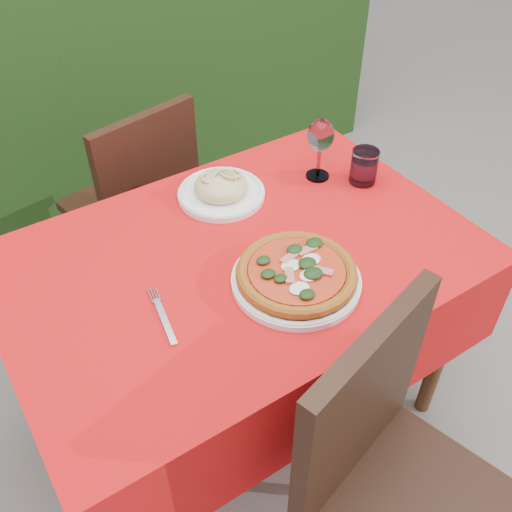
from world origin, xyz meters
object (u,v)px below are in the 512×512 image
water_glass (364,168)px  wine_glass (321,138)px  fork (165,321)px  pizza_plate (296,275)px  chair_near (392,475)px  pasta_plate (221,189)px  chair_far (139,199)px

water_glass → wine_glass: wine_glass is taller
fork → pizza_plate: bearing=-0.5°
chair_near → pizza_plate: 0.51m
chair_near → wine_glass: 0.95m
water_glass → fork: size_ratio=0.52×
pizza_plate → fork: 0.34m
pizza_plate → pasta_plate: pasta_plate is taller
chair_far → wine_glass: size_ratio=4.45×
pizza_plate → water_glass: 0.51m
pasta_plate → wine_glass: bearing=-13.8°
pizza_plate → wine_glass: (0.34, 0.35, 0.11)m
fork → chair_near: bearing=-51.0°
water_glass → fork: 0.80m
pizza_plate → wine_glass: bearing=45.7°
wine_glass → chair_far: bearing=128.6°
chair_near → pasta_plate: bearing=69.1°
chair_far → fork: chair_far is taller
chair_near → wine_glass: bearing=48.5°
chair_far → water_glass: bearing=118.7°
fork → water_glass: bearing=23.7°
wine_glass → fork: 0.75m
pasta_plate → wine_glass: (0.31, -0.08, 0.11)m
pizza_plate → water_glass: size_ratio=3.23×
chair_far → pasta_plate: bearing=92.2°
chair_far → wine_glass: wine_glass is taller
pizza_plate → water_glass: (0.44, 0.25, 0.02)m
pasta_plate → water_glass: 0.44m
pizza_plate → fork: bearing=169.2°
wine_glass → pizza_plate: bearing=-134.3°
pasta_plate → fork: bearing=-135.8°
water_glass → fork: (-0.78, -0.19, -0.05)m
chair_far → pasta_plate: size_ratio=3.39×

